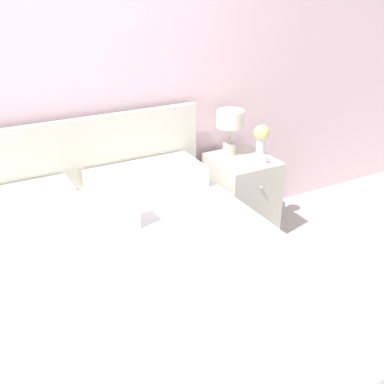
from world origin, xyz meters
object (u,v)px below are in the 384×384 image
(table_lamp, at_px, (230,123))
(flower_vase, at_px, (261,137))
(nightstand, at_px, (241,197))
(bed, at_px, (128,302))
(teacup, at_px, (263,160))

(table_lamp, distance_m, flower_vase, 0.25)
(flower_vase, bearing_deg, table_lamp, 146.45)
(nightstand, bearing_deg, bed, -148.56)
(nightstand, distance_m, flower_vase, 0.48)
(nightstand, xyz_separation_m, teacup, (0.07, -0.15, 0.34))
(bed, distance_m, flower_vase, 1.58)
(nightstand, bearing_deg, teacup, -63.91)
(bed, xyz_separation_m, flower_vase, (1.33, 0.71, 0.47))
(flower_vase, relative_size, teacup, 2.24)
(bed, relative_size, flower_vase, 8.97)
(bed, distance_m, table_lamp, 1.52)
(teacup, bearing_deg, nightstand, 116.09)
(table_lamp, bearing_deg, bed, -143.67)
(table_lamp, relative_size, teacup, 3.20)
(bed, xyz_separation_m, table_lamp, (1.14, 0.84, 0.57))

